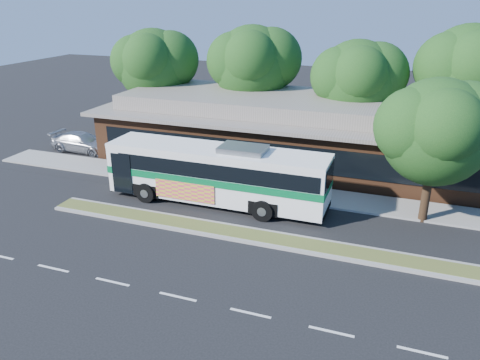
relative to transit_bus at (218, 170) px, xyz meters
The scene contains 12 objects.
ground 6.51m from the transit_bus, 37.71° to the right, with size 120.00×120.00×0.00m, color black.
median_strip 6.16m from the transit_bus, 33.07° to the right, with size 26.00×1.10×0.15m, color #475423.
sidewalk 5.87m from the transit_bus, 27.91° to the left, with size 44.00×2.60×0.12m, color gray.
parking_lot 14.61m from the transit_bus, 154.64° to the left, with size 14.00×12.00×0.01m, color black.
plaza_building 10.42m from the transit_bus, 61.88° to the left, with size 33.20×11.20×4.45m.
tree_bg_a 15.41m from the transit_bus, 130.45° to the left, with size 6.47×5.80×8.63m.
tree_bg_b 13.14m from the transit_bus, 97.63° to the left, with size 6.69×6.00×9.00m.
tree_bg_c 13.48m from the transit_bus, 60.87° to the left, with size 6.24×5.60×8.26m.
tree_bg_d 18.73m from the transit_bus, 42.75° to the left, with size 6.91×6.20×9.37m.
transit_bus is the anchor object (origin of this frame).
sedan 14.20m from the transit_bus, 158.38° to the left, with size 1.99×4.89×1.42m, color #9C9EA3.
sidewalk_tree 11.79m from the transit_bus, ahead, with size 5.89×5.28×7.44m.
Camera 1 is at (4.49, -18.58, 11.01)m, focal length 35.00 mm.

